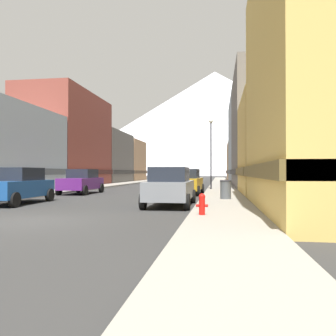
{
  "coord_description": "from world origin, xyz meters",
  "views": [
    {
      "loc": [
        6.0,
        -9.98,
        1.55
      ],
      "look_at": [
        -0.78,
        35.41,
        2.12
      ],
      "focal_mm": 36.51,
      "sensor_mm": 36.0,
      "label": 1
    }
  ],
  "objects_px": {
    "car_left_0": "(17,186)",
    "streetlamp_right": "(211,143)",
    "trash_bin_right": "(226,189)",
    "car_driving_0": "(175,176)",
    "car_left_1": "(82,181)",
    "car_right_0": "(170,186)",
    "car_driving_1": "(192,176)",
    "fire_hydrant_near": "(202,203)",
    "car_right_1": "(187,182)"
  },
  "relations": [
    {
      "from": "car_left_0",
      "to": "streetlamp_right",
      "type": "height_order",
      "value": "streetlamp_right"
    },
    {
      "from": "trash_bin_right",
      "to": "car_driving_0",
      "type": "bearing_deg",
      "value": 100.91
    },
    {
      "from": "car_left_1",
      "to": "car_right_0",
      "type": "relative_size",
      "value": 1.0
    },
    {
      "from": "car_left_1",
      "to": "car_driving_1",
      "type": "height_order",
      "value": "same"
    },
    {
      "from": "streetlamp_right",
      "to": "car_left_0",
      "type": "bearing_deg",
      "value": -124.73
    },
    {
      "from": "car_left_0",
      "to": "fire_hydrant_near",
      "type": "xyz_separation_m",
      "value": [
        9.25,
        -4.17,
        -0.37
      ]
    },
    {
      "from": "car_left_0",
      "to": "car_left_1",
      "type": "relative_size",
      "value": 1.01
    },
    {
      "from": "car_left_1",
      "to": "streetlamp_right",
      "type": "distance_m",
      "value": 10.97
    },
    {
      "from": "car_driving_0",
      "to": "fire_hydrant_near",
      "type": "distance_m",
      "value": 48.72
    },
    {
      "from": "car_left_1",
      "to": "car_right_1",
      "type": "distance_m",
      "value": 7.6
    },
    {
      "from": "car_driving_0",
      "to": "car_driving_1",
      "type": "bearing_deg",
      "value": -50.32
    },
    {
      "from": "car_right_0",
      "to": "car_driving_0",
      "type": "xyz_separation_m",
      "value": [
        -5.4,
        44.04,
        0.0
      ]
    },
    {
      "from": "car_left_1",
      "to": "car_driving_0",
      "type": "xyz_separation_m",
      "value": [
        2.2,
        36.04,
        0.0
      ]
    },
    {
      "from": "car_driving_0",
      "to": "trash_bin_right",
      "type": "height_order",
      "value": "car_driving_0"
    },
    {
      "from": "car_left_1",
      "to": "streetlamp_right",
      "type": "relative_size",
      "value": 0.75
    },
    {
      "from": "car_left_0",
      "to": "car_driving_1",
      "type": "height_order",
      "value": "same"
    },
    {
      "from": "car_right_1",
      "to": "car_driving_1",
      "type": "height_order",
      "value": "same"
    },
    {
      "from": "car_right_1",
      "to": "fire_hydrant_near",
      "type": "bearing_deg",
      "value": -82.44
    },
    {
      "from": "trash_bin_right",
      "to": "car_right_1",
      "type": "bearing_deg",
      "value": 114.87
    },
    {
      "from": "car_left_0",
      "to": "car_left_1",
      "type": "xyz_separation_m",
      "value": [
        0.0,
        7.99,
        0.0
      ]
    },
    {
      "from": "car_driving_0",
      "to": "car_left_1",
      "type": "bearing_deg",
      "value": -93.49
    },
    {
      "from": "car_driving_1",
      "to": "streetlamp_right",
      "type": "distance_m",
      "value": 27.41
    },
    {
      "from": "car_right_1",
      "to": "car_driving_1",
      "type": "xyz_separation_m",
      "value": [
        -2.2,
        31.9,
        0.0
      ]
    },
    {
      "from": "car_driving_1",
      "to": "fire_hydrant_near",
      "type": "distance_m",
      "value": 44.52
    },
    {
      "from": "car_right_1",
      "to": "trash_bin_right",
      "type": "relative_size",
      "value": 4.56
    },
    {
      "from": "trash_bin_right",
      "to": "car_right_0",
      "type": "bearing_deg",
      "value": -132.55
    },
    {
      "from": "car_right_1",
      "to": "fire_hydrant_near",
      "type": "xyz_separation_m",
      "value": [
        1.65,
        -12.45,
        -0.37
      ]
    },
    {
      "from": "fire_hydrant_near",
      "to": "streetlamp_right",
      "type": "distance_m",
      "value": 17.72
    },
    {
      "from": "car_left_1",
      "to": "car_driving_1",
      "type": "distance_m",
      "value": 32.64
    },
    {
      "from": "car_driving_1",
      "to": "streetlamp_right",
      "type": "xyz_separation_m",
      "value": [
        3.75,
        -26.97,
        3.09
      ]
    },
    {
      "from": "streetlamp_right",
      "to": "car_left_1",
      "type": "bearing_deg",
      "value": -150.33
    },
    {
      "from": "car_right_1",
      "to": "car_driving_0",
      "type": "distance_m",
      "value": 36.16
    },
    {
      "from": "car_left_0",
      "to": "trash_bin_right",
      "type": "height_order",
      "value": "car_left_0"
    },
    {
      "from": "car_left_1",
      "to": "streetlamp_right",
      "type": "xyz_separation_m",
      "value": [
        9.15,
        5.21,
        3.09
      ]
    },
    {
      "from": "car_right_1",
      "to": "car_driving_1",
      "type": "relative_size",
      "value": 1.02
    },
    {
      "from": "car_right_0",
      "to": "car_driving_0",
      "type": "bearing_deg",
      "value": 96.99
    },
    {
      "from": "fire_hydrant_near",
      "to": "car_driving_0",
      "type": "bearing_deg",
      "value": 98.32
    },
    {
      "from": "car_driving_0",
      "to": "streetlamp_right",
      "type": "distance_m",
      "value": 31.76
    },
    {
      "from": "car_driving_0",
      "to": "streetlamp_right",
      "type": "xyz_separation_m",
      "value": [
        6.95,
        -30.83,
        3.09
      ]
    },
    {
      "from": "car_left_1",
      "to": "car_driving_0",
      "type": "relative_size",
      "value": 1.0
    },
    {
      "from": "car_left_1",
      "to": "streetlamp_right",
      "type": "bearing_deg",
      "value": 29.67
    },
    {
      "from": "car_right_1",
      "to": "car_driving_0",
      "type": "height_order",
      "value": "same"
    },
    {
      "from": "fire_hydrant_near",
      "to": "trash_bin_right",
      "type": "xyz_separation_m",
      "value": [
        0.9,
        6.94,
        0.12
      ]
    },
    {
      "from": "car_right_1",
      "to": "car_right_0",
      "type": "bearing_deg",
      "value": -89.98
    },
    {
      "from": "car_left_1",
      "to": "car_left_0",
      "type": "bearing_deg",
      "value": -90.01
    },
    {
      "from": "car_right_0",
      "to": "car_right_1",
      "type": "height_order",
      "value": "same"
    },
    {
      "from": "car_left_0",
      "to": "car_right_0",
      "type": "bearing_deg",
      "value": -0.06
    },
    {
      "from": "streetlamp_right",
      "to": "car_right_0",
      "type": "bearing_deg",
      "value": -96.69
    },
    {
      "from": "car_driving_1",
      "to": "fire_hydrant_near",
      "type": "height_order",
      "value": "car_driving_1"
    },
    {
      "from": "car_right_0",
      "to": "trash_bin_right",
      "type": "relative_size",
      "value": 4.49
    }
  ]
}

